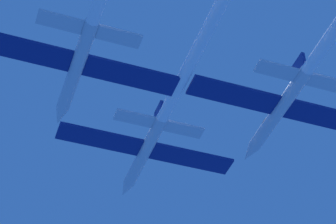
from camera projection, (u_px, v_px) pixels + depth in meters
The scene contains 1 object.
jet_lead at pixel (185, 73), 65.73m from camera, with size 19.33×50.82×3.20m.
Camera 1 is at (-17.05, -56.15, -46.84)m, focal length 74.24 mm.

